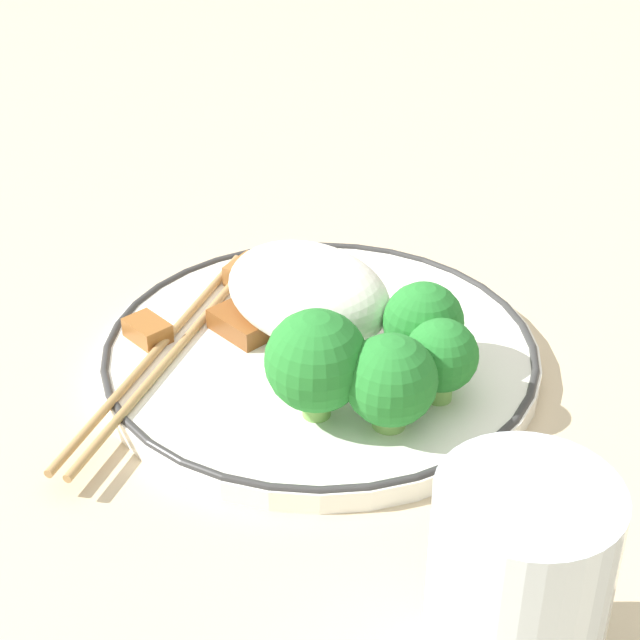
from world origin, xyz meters
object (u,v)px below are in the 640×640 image
at_px(broccoli_back_center, 391,381).
at_px(drinking_glass, 518,586).
at_px(broccoli_mid_left, 423,323).
at_px(broccoli_back_left, 316,362).
at_px(plate, 320,354).
at_px(broccoli_back_right, 441,357).
at_px(chopsticks, 165,352).

height_order(broccoli_back_center, drinking_glass, drinking_glass).
distance_m(broccoli_back_center, broccoli_mid_left, 0.06).
bearing_deg(broccoli_back_left, broccoli_mid_left, -107.94).
bearing_deg(plate, broccoli_back_right, 176.42).
xyz_separation_m(broccoli_back_left, broccoli_back_center, (-0.04, -0.01, -0.01)).
bearing_deg(chopsticks, broccoli_mid_left, -149.56).
height_order(plate, broccoli_mid_left, broccoli_mid_left).
bearing_deg(broccoli_back_center, plate, -29.72).
relative_size(broccoli_back_center, broccoli_mid_left, 1.04).
distance_m(plate, broccoli_back_center, 0.09).
distance_m(broccoli_mid_left, drinking_glass, 0.21).
height_order(plate, drinking_glass, drinking_glass).
xyz_separation_m(broccoli_mid_left, chopsticks, (0.13, 0.08, -0.03)).
distance_m(plate, broccoli_mid_left, 0.07).
bearing_deg(broccoli_mid_left, plate, 17.47).
height_order(broccoli_back_left, broccoli_mid_left, broccoli_back_left).
bearing_deg(broccoli_back_right, chopsticks, 18.86).
bearing_deg(plate, broccoli_mid_left, -162.53).
height_order(broccoli_back_left, broccoli_back_right, broccoli_back_left).
bearing_deg(broccoli_back_center, broccoli_back_left, 20.23).
distance_m(broccoli_back_left, chopsticks, 0.11).
relative_size(plate, broccoli_back_left, 4.12).
relative_size(plate, broccoli_back_right, 5.29).
xyz_separation_m(broccoli_back_left, broccoli_mid_left, (-0.02, -0.07, -0.01)).
bearing_deg(broccoli_mid_left, drinking_glass, 129.47).
relative_size(broccoli_back_right, drinking_glass, 0.50).
xyz_separation_m(broccoli_back_center, chopsticks, (0.15, 0.02, -0.03)).
bearing_deg(broccoli_back_right, broccoli_mid_left, -44.04).
bearing_deg(broccoli_mid_left, chopsticks, 30.44).
xyz_separation_m(broccoli_back_center, broccoli_back_right, (-0.01, -0.04, -0.00)).
distance_m(plate, broccoli_back_right, 0.09).
xyz_separation_m(broccoli_mid_left, drinking_glass, (-0.14, 0.16, 0.01)).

